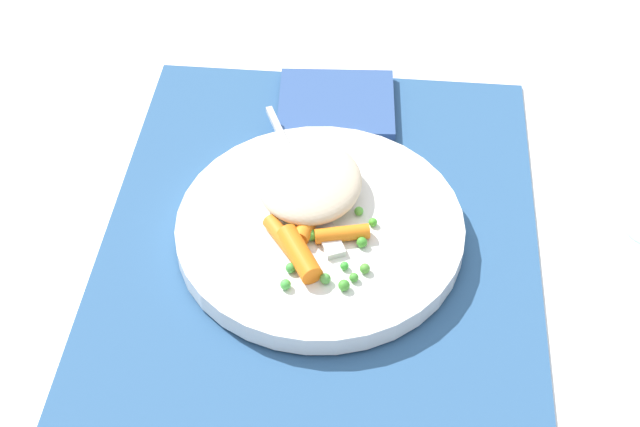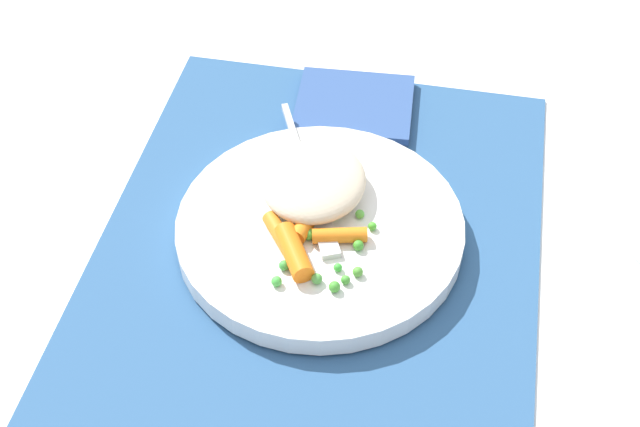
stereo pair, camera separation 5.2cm
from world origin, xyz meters
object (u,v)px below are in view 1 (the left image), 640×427
object	(u,v)px
plate	(320,229)
napkin	(333,103)
carrot_portion	(306,240)
rice_mound	(310,182)
fork	(308,192)

from	to	relation	value
plate	napkin	distance (m)	0.18
carrot_portion	napkin	distance (m)	0.21
plate	napkin	world-z (taller)	plate
rice_mound	napkin	bearing A→B (deg)	176.55
carrot_portion	napkin	size ratio (longest dim) A/B	0.79
plate	napkin	size ratio (longest dim) A/B	2.15
fork	carrot_portion	bearing A→B (deg)	4.54
plate	carrot_portion	distance (m)	0.03
rice_mound	fork	world-z (taller)	rice_mound
plate	fork	distance (m)	0.04
plate	rice_mound	xyz separation A→B (m)	(-0.03, -0.01, 0.02)
fork	napkin	world-z (taller)	fork
carrot_portion	napkin	xyz separation A→B (m)	(-0.20, 0.01, -0.02)
plate	carrot_portion	world-z (taller)	carrot_portion
rice_mound	fork	size ratio (longest dim) A/B	0.55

